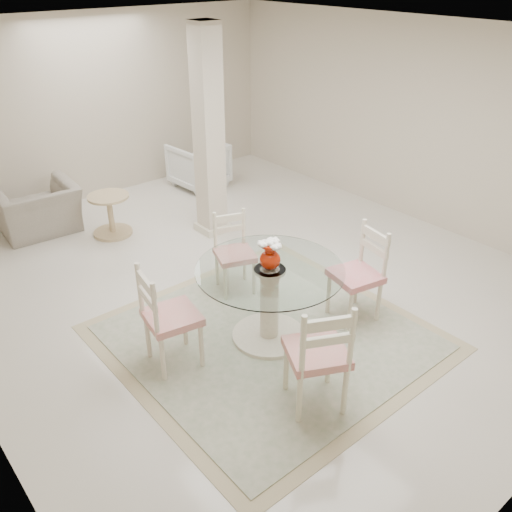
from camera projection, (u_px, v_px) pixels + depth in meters
ground at (243, 279)px, 6.38m from camera, size 7.00×7.00×0.00m
room_shell at (241, 123)px, 5.48m from camera, size 6.02×7.02×2.71m
column at (209, 135)px, 6.87m from camera, size 0.30×0.30×2.70m
area_rug at (269, 337)px, 5.40m from camera, size 2.88×2.88×0.02m
dining_table at (269, 304)px, 5.20m from camera, size 1.39×1.39×0.80m
red_vase at (270, 255)px, 4.94m from camera, size 0.23×0.21×0.30m
dining_chair_east at (362, 267)px, 5.46m from camera, size 0.52×0.52×1.12m
dining_chair_north at (233, 247)px, 5.96m from camera, size 0.52×0.52×1.01m
dining_chair_west at (164, 311)px, 4.76m from camera, size 0.53×0.53×1.14m
dining_chair_south at (320, 349)px, 4.26m from camera, size 0.63×0.63×1.18m
recliner_taupe at (38, 209)px, 7.33m from camera, size 1.07×0.95×0.66m
armchair_white at (199, 165)px, 8.82m from camera, size 0.83×0.85×0.73m
side_table at (111, 216)px, 7.30m from camera, size 0.54×0.54×0.57m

